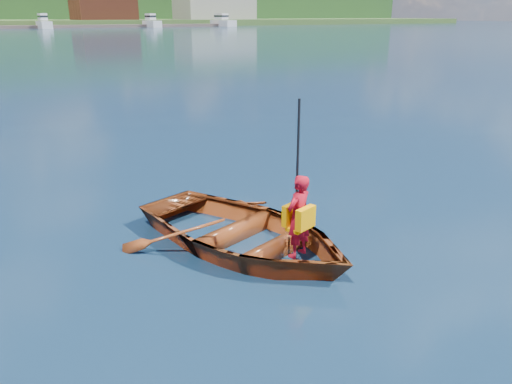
# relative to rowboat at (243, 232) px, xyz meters

# --- Properties ---
(ground) EXTENTS (600.00, 600.00, 0.00)m
(ground) POSITION_rel_rowboat_xyz_m (-1.21, -0.11, -0.24)
(ground) COLOR #14233E
(ground) RESTS_ON ground
(rowboat) EXTENTS (3.65, 4.35, 0.77)m
(rowboat) POSITION_rel_rowboat_xyz_m (0.00, 0.00, 0.00)
(rowboat) COLOR #7D3A0D
(rowboat) RESTS_ON ground
(child_paddler) EXTENTS (0.50, 0.42, 2.17)m
(child_paddler) POSITION_rel_rowboat_xyz_m (0.41, -0.81, 0.46)
(child_paddler) COLOR #B00C1E
(child_paddler) RESTS_ON ground
(marina_yachts) EXTENTS (142.72, 13.80, 4.14)m
(marina_yachts) POSITION_rel_rowboat_xyz_m (11.54, 143.20, 1.12)
(marina_yachts) COLOR silver
(marina_yachts) RESTS_ON ground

